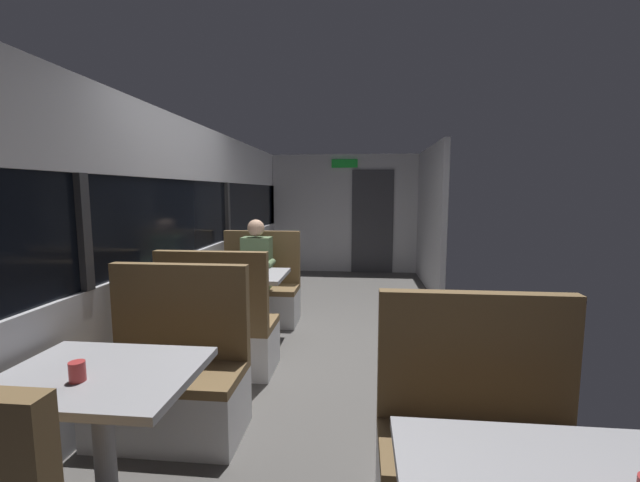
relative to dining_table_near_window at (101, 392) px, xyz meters
name	(u,v)px	position (x,y,z in m)	size (l,w,h in m)	color
ground_plane	(326,355)	(0.89, 2.09, -0.65)	(3.30, 9.20, 0.02)	#514F4C
carriage_window_panel_left	(179,240)	(-0.56, 2.09, 0.47)	(0.09, 8.48, 2.30)	#B2B2B7
carriage_end_bulkhead	(347,214)	(0.95, 6.28, 0.50)	(2.90, 0.11, 2.30)	#B2B2B7
carriage_aisle_panel_right	(430,218)	(2.34, 5.09, 0.51)	(0.08, 2.40, 2.30)	#B2B2B7
dining_table_near_window	(101,392)	(0.00, 0.00, 0.00)	(0.90, 0.70, 0.74)	#9E9EA3
bench_near_window_facing_entry	(172,385)	(0.00, 0.70, -0.31)	(0.95, 0.50, 1.10)	silver
dining_table_mid_window	(242,283)	(0.00, 2.33, 0.00)	(0.90, 0.70, 0.74)	#9E9EA3
bench_mid_window_facing_end	(220,335)	(0.00, 1.63, -0.31)	(0.95, 0.50, 1.10)	silver
bench_mid_window_facing_entry	(260,295)	(0.00, 3.02, -0.31)	(0.95, 0.50, 1.10)	silver
bench_front_aisle_facing_entry	(481,464)	(1.79, 0.10, -0.31)	(0.95, 0.50, 1.10)	silver
seated_passenger	(258,280)	(0.00, 2.95, -0.10)	(0.47, 0.55, 1.26)	#26262D
coffee_cup_primary	(77,371)	(-0.03, -0.10, 0.15)	(0.07, 0.07, 0.09)	#B23333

